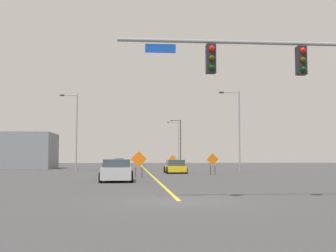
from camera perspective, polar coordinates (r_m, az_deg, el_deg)
The scene contains 15 objects.
ground at distance 15.36m, azimuth 1.50°, elevation -9.90°, with size 210.28×210.28×0.00m, color #444447.
road_centre_stripe at distance 73.64m, azimuth -3.46°, elevation -5.35°, with size 0.16×116.82×0.01m.
traffic_signal_assembly at distance 16.66m, azimuth 17.09°, elevation 6.65°, with size 10.21×0.44×6.26m.
street_lamp_near_right at distance 44.77m, azimuth 9.22°, elevation -0.17°, with size 2.13×0.24×8.35m.
street_lamp_mid_right at distance 47.94m, azimuth -12.15°, elevation -0.35°, with size 1.92×0.24×8.45m.
street_lamp_far_left at distance 82.15m, azimuth 1.58°, elevation -1.90°, with size 2.01×0.24×8.70m.
street_lamp_near_left at distance 88.58m, azimuth 1.28°, elevation -1.97°, with size 2.37×0.24×8.92m.
construction_sign_right_lane at distance 33.42m, azimuth -3.87°, elevation -4.58°, with size 1.24×0.25×2.02m.
construction_sign_left_shoulder at distance 38.75m, azimuth 5.91°, elevation -4.60°, with size 1.10×0.22×1.92m.
construction_sign_median_far at distance 63.66m, azimuth 0.62°, elevation -4.45°, with size 1.16×0.32×1.93m.
car_white_far at distance 75.50m, azimuth -6.47°, elevation -4.82°, with size 1.97×4.43×1.35m.
car_silver_distant at distance 28.02m, azimuth -6.77°, elevation -5.90°, with size 2.08×4.20×1.40m.
car_red_approaching at distance 60.08m, azimuth -7.65°, elevation -5.03°, with size 2.16×4.43×1.28m.
car_yellow_passing at distance 42.11m, azimuth 0.97°, elevation -5.41°, with size 2.03×3.88×1.30m.
roadside_building_west at distance 62.49m, azimuth -19.57°, elevation -3.11°, with size 10.42×7.90×4.86m.
Camera 1 is at (-1.66, -15.19, 1.53)m, focal length 46.09 mm.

